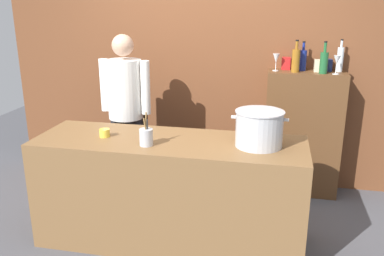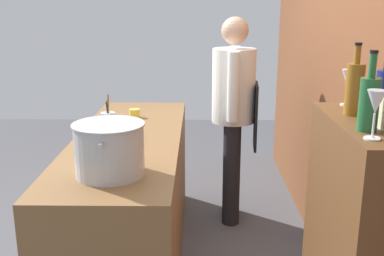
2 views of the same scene
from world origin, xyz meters
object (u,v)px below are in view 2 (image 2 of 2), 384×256
(stockpot_large, at_px, (109,149))
(wine_bottle_green, at_px, (369,102))
(wine_bottle_cobalt, at_px, (384,93))
(spice_tin_red, at_px, (379,97))
(butter_jar, at_px, (135,113))
(wine_bottle_amber, at_px, (354,88))
(wine_glass_wide, at_px, (349,81))
(wine_glass_tall, at_px, (376,104))
(utensil_crock, at_px, (108,121))
(chef, at_px, (234,106))

(stockpot_large, xyz_separation_m, wine_bottle_green, (0.54, 1.10, 0.36))
(wine_bottle_cobalt, relative_size, spice_tin_red, 2.35)
(butter_jar, height_order, spice_tin_red, spice_tin_red)
(wine_bottle_green, bearing_deg, stockpot_large, -116.11)
(wine_bottle_amber, bearing_deg, wine_glass_wide, 169.84)
(butter_jar, bearing_deg, wine_bottle_cobalt, 38.63)
(wine_glass_tall, bearing_deg, utensil_crock, -140.13)
(wine_glass_tall, height_order, spice_tin_red, wine_glass_tall)
(wine_bottle_cobalt, bearing_deg, stockpot_large, -105.82)
(wine_bottle_green, relative_size, wine_glass_wide, 1.79)
(chef, bearing_deg, butter_jar, 103.12)
(wine_bottle_green, height_order, spice_tin_red, wine_bottle_green)
(wine_bottle_green, bearing_deg, utensil_crock, -137.44)
(chef, xyz_separation_m, utensil_crock, (0.51, -0.91, 0.00))
(stockpot_large, height_order, wine_bottle_green, wine_bottle_green)
(chef, xyz_separation_m, wine_glass_wide, (1.44, 0.42, 0.44))
(wine_bottle_cobalt, bearing_deg, wine_bottle_green, -34.32)
(wine_bottle_cobalt, distance_m, wine_bottle_green, 0.23)
(utensil_crock, height_order, wine_bottle_green, wine_bottle_green)
(utensil_crock, bearing_deg, wine_glass_tall, 39.87)
(butter_jar, relative_size, wine_glass_wide, 0.50)
(wine_glass_tall, distance_m, spice_tin_red, 0.51)
(wine_glass_tall, bearing_deg, wine_glass_wide, 171.75)
(chef, height_order, wine_glass_wide, chef)
(wine_glass_tall, xyz_separation_m, spice_tin_red, (-0.46, 0.19, -0.07))
(wine_bottle_amber, distance_m, wine_glass_tall, 0.38)
(butter_jar, bearing_deg, wine_glass_wide, 42.13)
(butter_jar, height_order, wine_glass_wide, wine_glass_wide)
(stockpot_large, xyz_separation_m, utensil_crock, (-0.84, -0.17, -0.07))
(wine_bottle_cobalt, bearing_deg, chef, -163.91)
(wine_bottle_amber, bearing_deg, butter_jar, -142.40)
(chef, xyz_separation_m, butter_jar, (0.11, -0.78, -0.03))
(butter_jar, height_order, wine_bottle_cobalt, wine_bottle_cobalt)
(utensil_crock, distance_m, wine_bottle_green, 1.92)
(stockpot_large, xyz_separation_m, wine_bottle_cobalt, (0.35, 1.23, 0.36))
(chef, height_order, wine_bottle_green, chef)
(butter_jar, xyz_separation_m, wine_glass_wide, (1.33, 1.20, 0.48))
(chef, height_order, wine_bottle_amber, chef)
(wine_bottle_amber, height_order, spice_tin_red, wine_bottle_amber)
(utensil_crock, distance_m, butter_jar, 0.42)
(wine_bottle_cobalt, height_order, wine_glass_wide, wine_bottle_cobalt)
(wine_bottle_amber, relative_size, wine_glass_wide, 1.82)
(wine_bottle_amber, bearing_deg, wine_bottle_cobalt, 54.88)
(wine_bottle_green, height_order, wine_glass_wide, wine_bottle_green)
(wine_bottle_amber, xyz_separation_m, wine_glass_tall, (0.38, -0.05, 0.01))
(utensil_crock, bearing_deg, stockpot_large, 11.32)
(chef, distance_m, wine_bottle_amber, 1.73)
(wine_bottle_cobalt, xyz_separation_m, wine_glass_wide, (-0.26, -0.07, 0.01))
(wine_bottle_green, distance_m, spice_tin_red, 0.39)
(wine_bottle_green, bearing_deg, spice_tin_red, 153.40)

